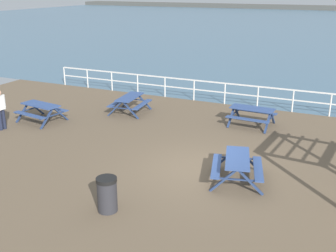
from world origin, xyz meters
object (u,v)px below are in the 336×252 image
(picnic_table_near_right, at_px, (237,163))
(picnic_table_far_left, at_px, (41,108))
(visitor, at_px, (0,107))
(picnic_table_near_left, at_px, (130,100))
(picnic_table_mid_centre, at_px, (252,112))
(litter_bin, at_px, (107,194))

(picnic_table_near_right, relative_size, picnic_table_far_left, 1.07)
(picnic_table_far_left, height_order, visitor, visitor)
(visitor, bearing_deg, picnic_table_far_left, -110.46)
(picnic_table_far_left, bearing_deg, picnic_table_near_right, -3.90)
(picnic_table_near_left, height_order, picnic_table_mid_centre, same)
(picnic_table_far_left, distance_m, visitor, 1.72)
(picnic_table_near_left, xyz_separation_m, visitor, (-3.56, -4.27, 0.36))
(picnic_table_far_left, bearing_deg, litter_bin, -29.11)
(picnic_table_mid_centre, bearing_deg, visitor, -149.21)
(picnic_table_mid_centre, xyz_separation_m, picnic_table_far_left, (-8.42, -3.28, 0.00))
(picnic_table_near_left, bearing_deg, visitor, 134.41)
(picnic_table_near_right, bearing_deg, visitor, 71.31)
(picnic_table_near_left, bearing_deg, litter_bin, -159.71)
(picnic_table_far_left, bearing_deg, picnic_table_mid_centre, 29.88)
(picnic_table_near_left, distance_m, visitor, 5.57)
(picnic_table_mid_centre, bearing_deg, picnic_table_near_right, -77.50)
(picnic_table_near_left, relative_size, picnic_table_far_left, 0.97)
(visitor, height_order, litter_bin, visitor)
(visitor, bearing_deg, picnic_table_mid_centre, -147.19)
(picnic_table_mid_centre, relative_size, visitor, 1.13)
(picnic_table_mid_centre, height_order, visitor, visitor)
(picnic_table_mid_centre, relative_size, picnic_table_far_left, 0.94)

